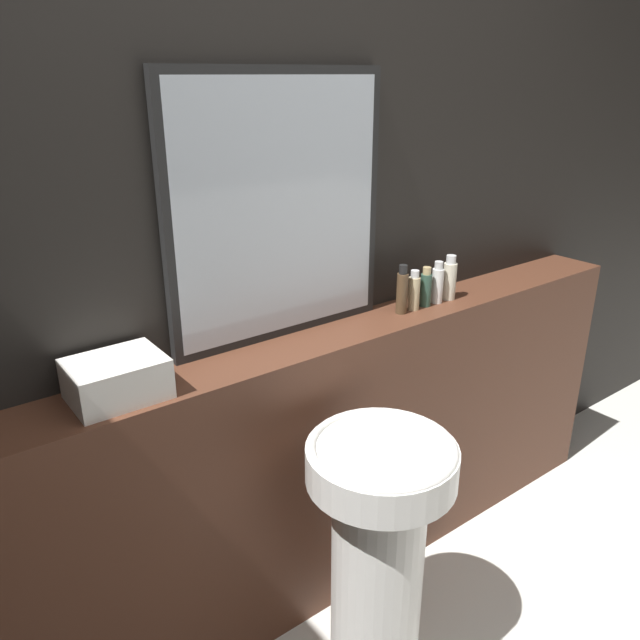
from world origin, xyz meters
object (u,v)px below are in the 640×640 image
Objects in this scene: body_wash_bottle at (437,284)px; hand_soap_bottle at (450,279)px; towel_stack at (117,379)px; conditioner_bottle at (414,292)px; shampoo_bottle at (402,291)px; pedestal_sink at (378,547)px; lotion_bottle at (426,288)px; mirror at (280,210)px.

body_wash_bottle is 0.06m from hand_soap_bottle.
towel_stack is 1.04m from conditioner_bottle.
towel_stack is at bearing 180.00° from shampoo_bottle.
body_wash_bottle is at bearing 32.46° from pedestal_sink.
towel_stack is 1.09m from lotion_bottle.
conditioner_bottle is 0.93× the size of body_wash_bottle.
shampoo_bottle is (0.42, -0.09, -0.31)m from mirror.
lotion_bottle is at bearing -0.00° from conditioner_bottle.
mirror is 0.66m from towel_stack.
body_wash_bottle is (0.60, 0.38, 0.57)m from pedestal_sink.
hand_soap_bottle is at bearing 0.00° from lotion_bottle.
pedestal_sink is at bearing -138.26° from shampoo_bottle.
pedestal_sink is at bearing -150.03° from hand_soap_bottle.
pedestal_sink is at bearing -90.75° from mirror.
pedestal_sink is 5.07× the size of hand_soap_bottle.
mirror is 4.61× the size of shampoo_bottle.
hand_soap_bottle reaches higher than lotion_bottle.
body_wash_bottle is (0.06, 0.00, 0.00)m from lotion_bottle.
towel_stack is at bearing 180.00° from lotion_bottle.
body_wash_bottle is (1.15, 0.00, 0.02)m from towel_stack.
body_wash_bottle is (0.17, 0.00, -0.01)m from shampoo_bottle.
mirror is 0.63m from lotion_bottle.
hand_soap_bottle is at bearing 0.00° from towel_stack.
shampoo_bottle is at bearing 41.74° from pedestal_sink.
lotion_bottle is (0.54, -0.09, -0.32)m from mirror.
pedestal_sink is at bearing -144.85° from lotion_bottle.
towel_stack is 1.42× the size of hand_soap_bottle.
mirror is 0.53m from shampoo_bottle.
lotion_bottle is at bearing 0.00° from towel_stack.
conditioner_bottle is (1.04, 0.00, 0.01)m from towel_stack.
pedestal_sink is 4.85× the size of shampoo_bottle.
pedestal_sink is 5.87× the size of conditioner_bottle.
hand_soap_bottle is (0.06, 0.00, 0.01)m from body_wash_bottle.
shampoo_bottle is 0.23m from hand_soap_bottle.
pedestal_sink is at bearing -147.54° from body_wash_bottle.
hand_soap_bottle reaches higher than towel_stack.
conditioner_bottle reaches higher than towel_stack.
body_wash_bottle reaches higher than towel_stack.
towel_stack is 1.21m from hand_soap_bottle.
hand_soap_bottle is (1.21, 0.00, 0.02)m from towel_stack.
conditioner_bottle is 0.12m from body_wash_bottle.
shampoo_bottle is at bearing 180.00° from body_wash_bottle.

